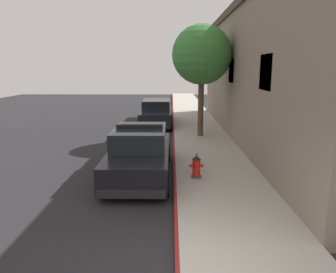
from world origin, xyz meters
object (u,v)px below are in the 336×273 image
at_px(fire_hydrant, 196,166).
at_px(street_tree, 202,55).
at_px(police_cruiser, 140,153).
at_px(parked_car_silver_ahead, 157,113).

relative_size(fire_hydrant, street_tree, 0.14).
xyz_separation_m(police_cruiser, parked_car_silver_ahead, (0.09, 9.73, -0.00)).
height_order(parked_car_silver_ahead, fire_hydrant, parked_car_silver_ahead).
distance_m(parked_car_silver_ahead, fire_hydrant, 10.47).
bearing_deg(parked_car_silver_ahead, street_tree, -58.55).
height_order(parked_car_silver_ahead, street_tree, street_tree).
bearing_deg(police_cruiser, parked_car_silver_ahead, 89.45).
xyz_separation_m(parked_car_silver_ahead, fire_hydrant, (1.69, -10.33, -0.24)).
distance_m(police_cruiser, street_tree, 7.17).
bearing_deg(parked_car_silver_ahead, police_cruiser, -90.55).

